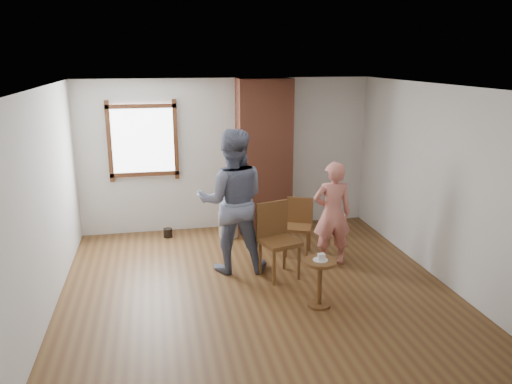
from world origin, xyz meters
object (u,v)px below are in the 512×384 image
at_px(stoneware_crock, 228,224).
at_px(man, 232,201).
at_px(dining_chair_left, 276,236).
at_px(dining_chair_right, 299,223).
at_px(side_table, 320,275).
at_px(person_pink, 332,214).

relative_size(stoneware_crock, man, 0.21).
height_order(dining_chair_left, dining_chair_right, dining_chair_left).
bearing_deg(man, side_table, 130.91).
bearing_deg(side_table, man, 123.27).
bearing_deg(person_pink, dining_chair_left, 19.59).
xyz_separation_m(stoneware_crock, person_pink, (1.30, -1.43, 0.55)).
bearing_deg(dining_chair_right, man, -135.69).
relative_size(stoneware_crock, person_pink, 0.28).
height_order(stoneware_crock, dining_chair_right, dining_chair_right).
distance_m(side_table, man, 1.67).
xyz_separation_m(stoneware_crock, man, (-0.13, -1.33, 0.79)).
height_order(side_table, man, man).
height_order(stoneware_crock, dining_chair_left, dining_chair_left).
height_order(dining_chair_right, man, man).
bearing_deg(man, dining_chair_right, -151.48).
bearing_deg(stoneware_crock, dining_chair_right, -43.61).
bearing_deg(dining_chair_right, side_table, -74.42).
distance_m(dining_chair_left, man, 0.77).
distance_m(dining_chair_left, dining_chair_right, 0.91).
bearing_deg(stoneware_crock, side_table, -74.66).
distance_m(stoneware_crock, person_pink, 2.01).
xyz_separation_m(side_table, man, (-0.86, 1.30, 0.61)).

